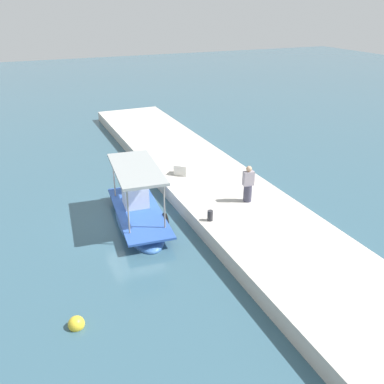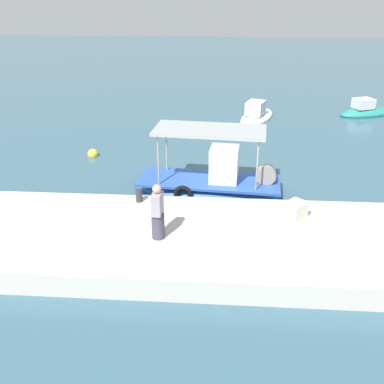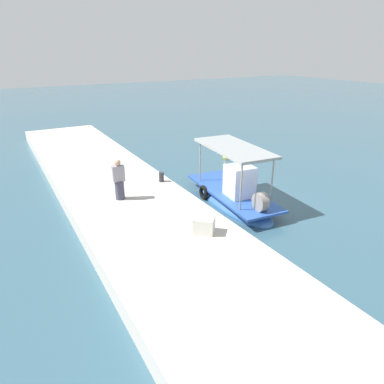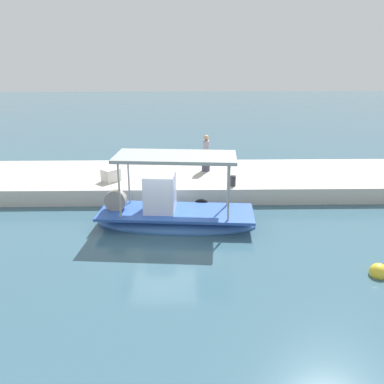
# 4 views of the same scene
# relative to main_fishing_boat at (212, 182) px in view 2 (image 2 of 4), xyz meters

# --- Properties ---
(ground_plane) EXTENTS (120.00, 120.00, 0.00)m
(ground_plane) POSITION_rel_main_fishing_boat_xyz_m (0.38, 0.19, -0.44)
(ground_plane) COLOR #355A6B
(dock_quay) EXTENTS (36.00, 5.08, 0.70)m
(dock_quay) POSITION_rel_main_fishing_boat_xyz_m (0.38, -4.52, -0.09)
(dock_quay) COLOR beige
(dock_quay) RESTS_ON ground_plane
(main_fishing_boat) EXTENTS (6.08, 2.50, 3.02)m
(main_fishing_boat) POSITION_rel_main_fishing_boat_xyz_m (0.00, 0.00, 0.00)
(main_fishing_boat) COLOR #3A6CB7
(main_fishing_boat) RESTS_ON ground_plane
(fisherman_near_bollard) EXTENTS (0.43, 0.52, 1.76)m
(fisherman_near_bollard) POSITION_rel_main_fishing_boat_xyz_m (-1.47, -4.90, 1.06)
(fisherman_near_bollard) COLOR #3E3E51
(fisherman_near_bollard) RESTS_ON dock_quay
(mooring_bollard) EXTENTS (0.24, 0.24, 0.46)m
(mooring_bollard) POSITION_rel_main_fishing_boat_xyz_m (-2.50, -2.48, 0.49)
(mooring_bollard) COLOR #2D2D33
(mooring_bollard) RESTS_ON dock_quay
(cargo_crate) EXTENTS (0.91, 0.92, 0.55)m
(cargo_crate) POSITION_rel_main_fishing_boat_xyz_m (2.84, -3.32, 0.54)
(cargo_crate) COLOR silver
(cargo_crate) RESTS_ON dock_quay
(marker_buoy) EXTENTS (0.53, 0.53, 0.53)m
(marker_buoy) POSITION_rel_main_fishing_boat_xyz_m (-5.98, 3.81, -0.34)
(marker_buoy) COLOR yellow
(marker_buoy) RESTS_ON ground_plane
(moored_boat_near) EXTENTS (4.25, 3.00, 1.32)m
(moored_boat_near) POSITION_rel_main_fishing_boat_xyz_m (9.70, 12.72, -0.25)
(moored_boat_near) COLOR #268275
(moored_boat_near) RESTS_ON ground_plane
(moored_boat_mid) EXTENTS (3.04, 4.63, 1.41)m
(moored_boat_mid) POSITION_rel_main_fishing_boat_xyz_m (2.50, 11.29, -0.25)
(moored_boat_mid) COLOR white
(moored_boat_mid) RESTS_ON ground_plane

